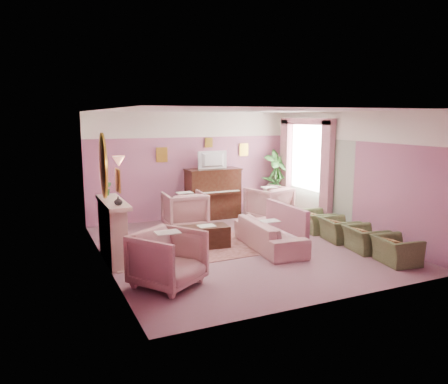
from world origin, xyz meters
name	(u,v)px	position (x,y,z in m)	size (l,w,h in m)	color
floor	(241,247)	(0.00, 0.00, 0.00)	(5.50, 6.00, 0.01)	#875D66
ceiling	(242,111)	(0.00, 0.00, 2.80)	(5.50, 6.00, 0.01)	white
wall_back	(191,166)	(0.00, 3.00, 1.40)	(5.50, 0.02, 2.80)	#8A5880
wall_front	(336,208)	(0.00, -3.00, 1.40)	(5.50, 0.02, 2.80)	#8A5880
wall_left	(103,190)	(-2.75, 0.00, 1.40)	(0.02, 6.00, 2.80)	#8A5880
wall_right	(349,173)	(2.75, 0.00, 1.40)	(0.02, 6.00, 2.80)	#8A5880
picture_rail_band	(190,125)	(0.00, 2.99, 2.47)	(5.50, 0.01, 0.65)	white
stripe_panel	(314,180)	(2.73, 1.30, 1.07)	(0.01, 3.00, 2.15)	#A7B39A
fireplace_surround	(112,232)	(-2.59, 0.20, 0.55)	(0.30, 1.40, 1.10)	#C7B299
fireplace_inset	(118,239)	(-2.49, 0.20, 0.40)	(0.18, 0.72, 0.68)	#252525
fire_ember	(121,248)	(-2.45, 0.20, 0.22)	(0.06, 0.54, 0.10)	orange
mantel_shelf	(113,202)	(-2.56, 0.20, 1.12)	(0.40, 1.55, 0.07)	#C7B299
hearth	(124,258)	(-2.39, 0.20, 0.01)	(0.55, 1.50, 0.02)	#C7B299
mirror_frame	(103,166)	(-2.70, 0.20, 1.80)	(0.04, 0.72, 1.20)	#B0942B
mirror_glass	(105,166)	(-2.67, 0.20, 1.80)	(0.01, 0.60, 1.06)	silver
sconce_shade	(119,161)	(-2.62, -0.85, 1.98)	(0.20, 0.20, 0.16)	#EF9D6D
piano	(213,194)	(0.50, 2.68, 0.65)	(1.40, 0.60, 1.30)	#331910
piano_keyshelf	(218,193)	(0.50, 2.33, 0.72)	(1.30, 0.12, 0.06)	#331910
piano_keys	(218,192)	(0.50, 2.33, 0.76)	(1.20, 0.08, 0.02)	white
piano_top	(213,169)	(0.50, 2.68, 1.31)	(1.45, 0.65, 0.04)	#331910
television	(214,159)	(0.50, 2.63, 1.60)	(0.80, 0.12, 0.48)	#252525
print_back_left	(162,155)	(-0.80, 2.96, 1.72)	(0.30, 0.03, 0.38)	#B0942B
print_back_right	(244,150)	(1.55, 2.96, 1.78)	(0.26, 0.03, 0.34)	#B0942B
print_back_mid	(209,143)	(0.50, 2.96, 2.00)	(0.22, 0.03, 0.26)	#B0942B
print_left_wall	(118,180)	(-2.71, -1.20, 1.72)	(0.03, 0.28, 0.36)	#B0942B
window_blind	(308,155)	(2.70, 1.55, 1.70)	(0.03, 1.40, 1.80)	silver
curtain_left	(327,175)	(2.62, 0.63, 1.30)	(0.16, 0.34, 2.60)	#A86776
curtain_right	(286,167)	(2.62, 2.47, 1.30)	(0.16, 0.34, 2.60)	#A86776
pelmet	(306,121)	(2.62, 1.55, 2.56)	(0.16, 2.20, 0.16)	#A86776
mantel_plant	(108,189)	(-2.55, 0.75, 1.29)	(0.16, 0.16, 0.28)	#2E6B29
mantel_vase	(118,201)	(-2.55, -0.30, 1.23)	(0.16, 0.16, 0.16)	white
area_rug	(210,247)	(-0.61, 0.22, 0.01)	(2.50, 1.80, 0.01)	#894F4A
coffee_table	(204,237)	(-0.71, 0.28, 0.23)	(1.00, 0.50, 0.45)	black
table_paper	(206,226)	(-0.66, 0.28, 0.46)	(0.35, 0.28, 0.01)	beige
sofa	(270,229)	(0.50, -0.32, 0.41)	(0.67, 2.01, 0.81)	tan
sofa_throw	(286,218)	(0.90, -0.32, 0.60)	(0.10, 1.52, 0.56)	#A86776
floral_armchair_left	(185,208)	(-0.56, 1.92, 0.50)	(0.95, 0.95, 0.99)	tan
floral_armchair_right	(269,202)	(1.71, 1.80, 0.50)	(0.95, 0.95, 0.99)	tan
floral_armchair_front	(168,256)	(-2.02, -1.43, 0.50)	(0.95, 0.95, 0.99)	tan
olive_chair_a	(396,246)	(2.13, -2.12, 0.33)	(0.54, 0.77, 0.67)	#4F5D35
olive_chair_b	(365,235)	(2.13, -1.30, 0.33)	(0.54, 0.77, 0.67)	#4F5D35
olive_chair_c	(339,226)	(2.13, -0.48, 0.33)	(0.54, 0.77, 0.67)	#4F5D35
olive_chair_d	(316,218)	(2.13, 0.34, 0.33)	(0.54, 0.77, 0.67)	#4F5D35
side_table	(272,200)	(2.29, 2.61, 0.35)	(0.52, 0.52, 0.70)	silver
side_plant_big	(273,182)	(2.29, 2.61, 0.87)	(0.30, 0.30, 0.34)	#2E6B29
side_plant_small	(278,183)	(2.41, 2.51, 0.84)	(0.16, 0.16, 0.28)	#2E6B29
palm_pot	(276,207)	(2.39, 2.56, 0.17)	(0.34, 0.34, 0.34)	brown
palm_plant	(277,175)	(2.39, 2.56, 1.06)	(0.76, 0.76, 1.44)	#2E6B29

